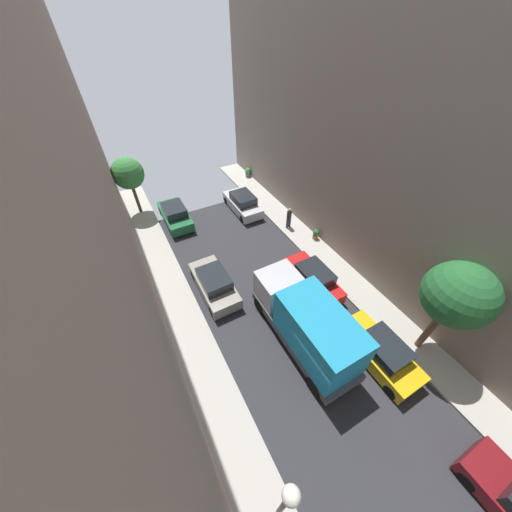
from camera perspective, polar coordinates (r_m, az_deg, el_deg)
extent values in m
plane|color=#2D2D33|center=(14.73, 13.82, -22.16)|extent=(32.00, 32.00, 0.00)
cube|color=#B7B2A8|center=(13.57, -5.62, -31.87)|extent=(2.00, 44.00, 0.15)
cube|color=#B7B2A8|center=(17.20, 27.12, -12.90)|extent=(2.00, 44.00, 0.15)
cube|color=gray|center=(16.71, -8.71, -6.00)|extent=(1.76, 4.20, 0.76)
cube|color=#1E2328|center=(16.09, -8.77, -4.76)|extent=(1.56, 2.10, 0.64)
cylinder|color=black|center=(17.78, -12.85, -3.96)|extent=(0.22, 0.64, 0.64)
cylinder|color=black|center=(18.03, -8.21, -2.26)|extent=(0.22, 0.64, 0.64)
cylinder|color=black|center=(15.83, -9.10, -11.34)|extent=(0.22, 0.64, 0.64)
cylinder|color=black|center=(16.12, -3.92, -9.26)|extent=(0.22, 0.64, 0.64)
cube|color=#1E6638|center=(22.65, -16.50, 7.96)|extent=(1.76, 4.20, 0.76)
cube|color=#1E2328|center=(22.15, -16.75, 9.23)|extent=(1.56, 2.10, 0.64)
cylinder|color=black|center=(23.98, -19.22, 8.77)|extent=(0.22, 0.64, 0.64)
cylinder|color=black|center=(24.17, -15.68, 9.95)|extent=(0.22, 0.64, 0.64)
cylinder|color=black|center=(21.45, -17.18, 4.74)|extent=(0.22, 0.64, 0.64)
cylinder|color=black|center=(21.65, -13.28, 6.07)|extent=(0.22, 0.64, 0.64)
cylinder|color=black|center=(15.09, 37.80, -33.10)|extent=(0.22, 0.64, 0.64)
cylinder|color=black|center=(15.93, 40.89, -29.00)|extent=(0.22, 0.64, 0.64)
cube|color=gold|center=(15.35, 24.21, -17.92)|extent=(1.76, 4.20, 0.76)
cube|color=#1E2328|center=(14.75, 25.45, -16.99)|extent=(1.56, 2.10, 0.64)
cylinder|color=black|center=(15.49, 17.82, -15.76)|extent=(0.22, 0.64, 0.64)
cylinder|color=black|center=(16.30, 21.93, -13.07)|extent=(0.22, 0.64, 0.64)
cylinder|color=black|center=(14.94, 26.32, -24.05)|extent=(0.22, 0.64, 0.64)
cylinder|color=black|center=(15.78, 30.16, -20.67)|extent=(0.22, 0.64, 0.64)
cube|color=red|center=(17.12, 11.59, -4.95)|extent=(1.76, 4.20, 0.76)
cube|color=#1E2328|center=(16.53, 12.24, -3.69)|extent=(1.56, 2.10, 0.64)
cylinder|color=black|center=(17.71, 6.49, -3.10)|extent=(0.22, 0.64, 0.64)
cylinder|color=black|center=(18.43, 10.53, -1.37)|extent=(0.22, 0.64, 0.64)
cylinder|color=black|center=(16.25, 12.59, -10.08)|extent=(0.22, 0.64, 0.64)
cylinder|color=black|center=(17.02, 16.73, -7.85)|extent=(0.22, 0.64, 0.64)
cube|color=silver|center=(23.13, -2.82, 10.66)|extent=(1.76, 4.20, 0.76)
cube|color=#1E2328|center=(22.64, -2.71, 11.97)|extent=(1.56, 2.10, 0.64)
cylinder|color=black|center=(24.19, -6.17, 11.44)|extent=(0.22, 0.64, 0.64)
cylinder|color=black|center=(24.72, -2.80, 12.42)|extent=(0.22, 0.64, 0.64)
cylinder|color=black|center=(21.83, -2.81, 7.67)|extent=(0.22, 0.64, 0.64)
cylinder|color=black|center=(22.41, 0.80, 8.81)|extent=(0.22, 0.64, 0.64)
cube|color=#4C4C51|center=(14.66, 9.59, -15.37)|extent=(2.20, 6.60, 0.50)
cube|color=#B7B7BC|center=(14.83, 4.68, -6.32)|extent=(2.10, 1.80, 1.70)
cube|color=#1E8CB7|center=(13.08, 12.98, -15.27)|extent=(2.24, 4.20, 2.40)
cylinder|color=black|center=(15.67, 0.92, -10.33)|extent=(0.30, 0.96, 0.96)
cylinder|color=black|center=(16.35, 6.97, -7.59)|extent=(0.30, 0.96, 0.96)
cylinder|color=black|center=(13.83, 12.19, -25.02)|extent=(0.30, 0.96, 0.96)
cylinder|color=black|center=(14.60, 18.66, -20.85)|extent=(0.30, 0.96, 0.96)
cylinder|color=#2D334C|center=(21.14, 6.55, 6.85)|extent=(0.18, 0.18, 0.82)
cylinder|color=#2D334C|center=(21.24, 7.05, 7.01)|extent=(0.18, 0.18, 0.82)
cylinder|color=#262626|center=(20.76, 6.97, 8.54)|extent=(0.36, 0.36, 0.64)
sphere|color=tan|center=(20.50, 7.08, 9.59)|extent=(0.24, 0.24, 0.24)
cylinder|color=brown|center=(24.28, -23.72, 11.01)|extent=(0.25, 0.25, 2.53)
sphere|color=#38843D|center=(23.32, -25.24, 15.37)|extent=(2.35, 2.35, 2.35)
cylinder|color=brown|center=(15.82, 32.69, -12.65)|extent=(0.31, 0.31, 3.07)
sphere|color=#23602D|center=(14.05, 36.69, -6.50)|extent=(2.85, 2.85, 2.85)
cylinder|color=brown|center=(20.60, 12.30, 4.04)|extent=(0.40, 0.40, 0.35)
sphere|color=#23602D|center=(20.37, 12.45, 4.81)|extent=(0.46, 0.46, 0.46)
cylinder|color=slate|center=(28.16, -1.71, 16.63)|extent=(0.47, 0.47, 0.33)
sphere|color=#38843D|center=(27.98, -1.72, 17.35)|extent=(0.57, 0.57, 0.57)
cylinder|color=#333338|center=(10.64, 5.66, -42.44)|extent=(0.16, 0.16, 4.88)
sphere|color=white|center=(7.99, 7.38, -41.15)|extent=(0.44, 0.44, 0.44)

